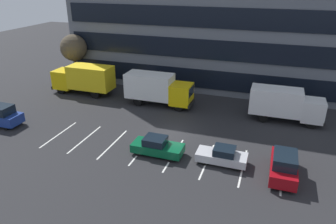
# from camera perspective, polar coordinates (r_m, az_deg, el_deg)

# --- Properties ---
(ground_plane) EXTENTS (120.00, 120.00, 0.00)m
(ground_plane) POSITION_cam_1_polar(r_m,az_deg,el_deg) (29.78, 0.67, -3.75)
(ground_plane) COLOR #262628
(lot_markings) EXTENTS (19.74, 5.40, 0.01)m
(lot_markings) POSITION_cam_1_polar(r_m,az_deg,el_deg) (26.72, -1.86, -7.19)
(lot_markings) COLOR silver
(lot_markings) RESTS_ON ground_plane
(box_truck_yellow_all) EXTENTS (7.72, 2.56, 3.58)m
(box_truck_yellow_all) POSITION_cam_1_polar(r_m,az_deg,el_deg) (40.26, -14.84, 5.92)
(box_truck_yellow_all) COLOR yellow
(box_truck_yellow_all) RESTS_ON ground_plane
(box_truck_white) EXTENTS (7.17, 2.37, 3.32)m
(box_truck_white) POSITION_cam_1_polar(r_m,az_deg,el_deg) (33.51, 20.26, 1.43)
(box_truck_white) COLOR white
(box_truck_white) RESTS_ON ground_plane
(box_truck_yellow) EXTENTS (7.62, 2.52, 3.53)m
(box_truck_yellow) POSITION_cam_1_polar(r_m,az_deg,el_deg) (35.47, -1.86, 4.31)
(box_truck_yellow) COLOR yellow
(box_truck_yellow) RESTS_ON ground_plane
(sedan_silver) EXTENTS (3.91, 1.64, 1.40)m
(sedan_silver) POSITION_cam_1_polar(r_m,az_deg,el_deg) (25.28, 9.70, -7.75)
(sedan_silver) COLOR silver
(sedan_silver) RESTS_ON ground_plane
(sedan_forest) EXTENTS (4.21, 1.76, 1.51)m
(sedan_forest) POSITION_cam_1_polar(r_m,az_deg,el_deg) (26.10, -1.97, -6.20)
(sedan_forest) COLOR #0C5933
(sedan_forest) RESTS_ON ground_plane
(suv_maroon) EXTENTS (1.85, 4.36, 1.97)m
(suv_maroon) POSITION_cam_1_polar(r_m,az_deg,el_deg) (24.70, 20.08, -9.00)
(suv_maroon) COLOR maroon
(suv_maroon) RESTS_ON ground_plane
(bare_tree) EXTENTS (3.47, 3.47, 6.50)m
(bare_tree) POSITION_cam_1_polar(r_m,az_deg,el_deg) (44.32, -16.58, 10.97)
(bare_tree) COLOR #473323
(bare_tree) RESTS_ON ground_plane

